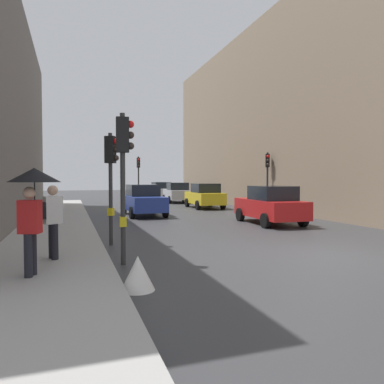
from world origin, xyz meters
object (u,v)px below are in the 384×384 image
Objects in this scene: car_silver_hatchback at (177,193)px; pedestrian_with_umbrella at (33,191)px; traffic_light_far_median at (138,171)px; car_white_compact at (161,191)px; pedestrian_with_black_backpack at (51,217)px; traffic_light_near_left at (124,161)px; car_yellow_taxi at (205,196)px; car_blue_van at (143,200)px; traffic_light_mid_street at (267,171)px; warning_sign_triangle at (138,273)px; car_red_sedan at (270,205)px; traffic_light_near_right at (111,168)px.

pedestrian_with_umbrella is at bearing -113.01° from car_silver_hatchback.
traffic_light_far_median is at bearing 176.73° from car_silver_hatchback.
car_white_compact is 2.38× the size of pedestrian_with_black_backpack.
traffic_light_near_left is at bearing -101.23° from traffic_light_far_median.
car_yellow_taxi is 6.41m from car_blue_van.
traffic_light_near_left is at bearing -133.26° from traffic_light_mid_street.
pedestrian_with_black_backpack is 2.72× the size of warning_sign_triangle.
traffic_light_far_median is 1.86× the size of pedestrian_with_umbrella.
car_white_compact is at bearing 72.75° from car_blue_van.
car_white_compact is 1.00× the size of car_blue_van.
traffic_light_near_left reaches higher than car_red_sedan.
traffic_light_near_right is 14.81m from car_yellow_taxi.
traffic_light_near_right is 25.41m from car_white_compact.
pedestrian_with_umbrella is (-12.58, -12.39, -0.76)m from traffic_light_mid_street.
traffic_light_near_left is 5.63× the size of warning_sign_triangle.
warning_sign_triangle is at bearing -101.53° from car_blue_van.
warning_sign_triangle is (-0.05, -2.12, -2.20)m from traffic_light_near_left.
traffic_light_far_median is at bearing 101.35° from car_red_sedan.
pedestrian_with_black_backpack is at bearing 80.41° from pedestrian_with_umbrella.
traffic_light_near_left is at bearing -117.35° from car_yellow_taxi.
car_white_compact is at bearing 101.29° from traffic_light_mid_street.
car_yellow_taxi and car_blue_van have the same top height.
traffic_light_near_right reaches higher than car_blue_van.
car_white_compact is 5.33m from car_silver_hatchback.
traffic_light_mid_street is at bearing -0.34° from car_blue_van.
car_yellow_taxi is at bearing 65.46° from warning_sign_triangle.
warning_sign_triangle is at bearing -104.63° from car_white_compact.
traffic_light_mid_street is 6.58m from car_red_sedan.
car_silver_hatchback reaches higher than warning_sign_triangle.
car_red_sedan is 21.16m from car_white_compact.
car_white_compact is at bearing 91.53° from car_yellow_taxi.
traffic_light_near_right reaches higher than car_yellow_taxi.
traffic_light_far_median is (4.33, 21.81, 0.22)m from traffic_light_near_left.
car_white_compact is at bearing 71.33° from pedestrian_with_umbrella.
traffic_light_near_right is 1.64× the size of pedestrian_with_umbrella.
traffic_light_mid_street reaches higher than pedestrian_with_black_backpack.
traffic_light_near_left is 2.07× the size of pedestrian_with_black_backpack.
traffic_light_near_left is 9.65m from car_red_sedan.
pedestrian_with_umbrella reaches higher than car_white_compact.
traffic_light_far_median reaches higher than car_blue_van.
traffic_light_far_median is 16.45m from car_red_sedan.
pedestrian_with_black_backpack is (-9.52, -14.75, 0.29)m from car_yellow_taxi.
warning_sign_triangle is (-7.76, -23.74, -0.55)m from car_silver_hatchback.
car_blue_van is 13.79m from warning_sign_triangle.
pedestrian_with_umbrella is at bearing -121.04° from car_yellow_taxi.
pedestrian_with_umbrella is at bearing -135.45° from traffic_light_mid_street.
traffic_light_far_median is at bearing 121.12° from traffic_light_mid_street.
car_yellow_taxi is 6.58× the size of warning_sign_triangle.
traffic_light_far_median reaches higher than car_silver_hatchback.
traffic_light_far_median is 0.94× the size of car_blue_van.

